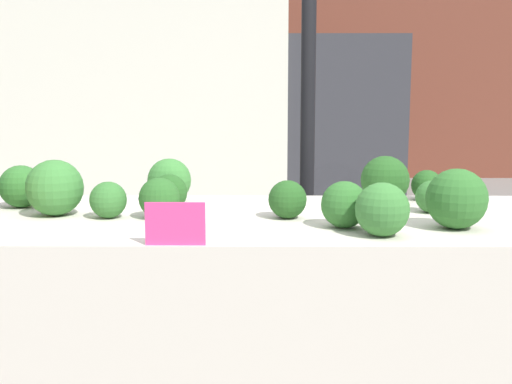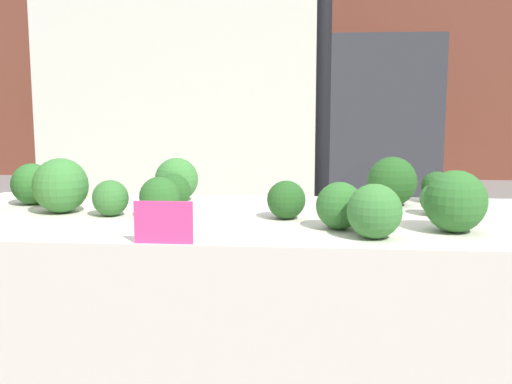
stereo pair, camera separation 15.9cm
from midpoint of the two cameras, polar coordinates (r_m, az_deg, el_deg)
building_facade at (r=10.60m, az=4.60°, el=15.26°), size 16.00×0.60×5.07m
tent_pole at (r=2.86m, az=8.01°, el=7.84°), size 0.07×0.07×2.45m
parked_truck at (r=6.98m, az=-1.68°, el=9.12°), size 4.11×2.09×2.57m
market_table at (r=1.97m, az=2.15°, el=-5.51°), size 2.24×0.90×0.87m
romanesco_head at (r=2.51m, az=-15.52°, el=0.80°), size 0.14×0.14×0.11m
broccoli_head_0 at (r=1.95m, az=5.24°, el=-0.76°), size 0.13×0.13×0.13m
broccoli_head_1 at (r=2.14m, az=-16.11°, el=0.58°), size 0.19×0.19×0.19m
broccoli_head_2 at (r=2.32m, az=-5.64°, el=1.19°), size 0.17×0.17×0.17m
broccoli_head_3 at (r=2.40m, az=18.71°, el=0.43°), size 0.12×0.12×0.12m
broccoli_head_4 at (r=2.14m, az=-5.84°, el=0.05°), size 0.13×0.13×0.13m
broccoli_head_5 at (r=1.86m, az=20.81°, el=-0.86°), size 0.18×0.18×0.18m
broccoli_head_6 at (r=1.81m, az=10.48°, el=-1.31°), size 0.14×0.14×0.14m
broccoli_head_7 at (r=2.12m, az=18.91°, el=-0.64°), size 0.11×0.11×0.11m
broccoli_head_8 at (r=2.35m, az=-18.75°, el=0.72°), size 0.15×0.15×0.15m
broccoli_head_9 at (r=2.04m, az=-11.55°, el=-0.58°), size 0.12×0.12×0.12m
broccoli_head_11 at (r=2.28m, az=14.81°, el=0.98°), size 0.18×0.18×0.18m
broccoli_head_12 at (r=1.99m, az=-6.92°, el=-0.48°), size 0.13×0.13×0.13m
broccoli_head_13 at (r=1.71m, az=13.86°, el=-1.81°), size 0.15×0.15×0.15m
price_sign at (r=1.61m, az=-6.02°, el=-2.93°), size 0.16×0.01×0.12m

